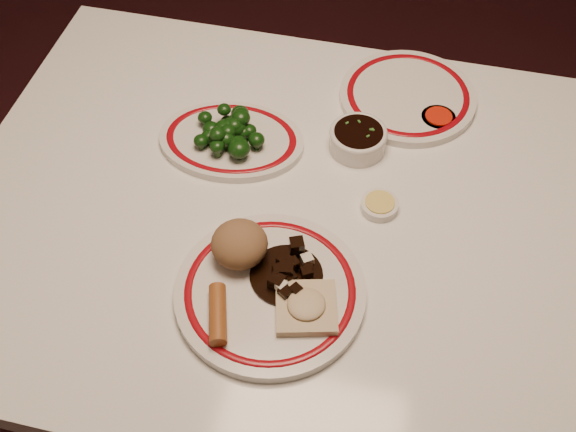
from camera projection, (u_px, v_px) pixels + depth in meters
The scene contains 13 objects.
ground at pixel (301, 399), 1.80m from camera, with size 7.00×7.00×0.00m, color black.
dining_table at pixel (306, 244), 1.28m from camera, with size 1.20×0.90×0.75m.
main_plate at pixel (270, 292), 1.10m from camera, with size 0.34×0.34×0.02m.
rice_mound at pixel (239, 244), 1.11m from camera, with size 0.09×0.09×0.06m, color brown.
spring_roll at pixel (218, 314), 1.05m from camera, with size 0.03×0.03×0.10m, color #965525.
fried_wonton at pixel (306, 307), 1.07m from camera, with size 0.11×0.11×0.03m.
stirfry_heap at pixel (288, 272), 1.10m from camera, with size 0.11×0.11×0.03m.
broccoli_plate at pixel (231, 140), 1.30m from camera, with size 0.28×0.24×0.02m.
broccoli_pile at pixel (231, 130), 1.28m from camera, with size 0.13×0.12×0.05m.
soy_bowl at pixel (358, 140), 1.29m from camera, with size 0.10×0.10×0.04m.
sweet_sour_dish at pixel (438, 119), 1.34m from camera, with size 0.06×0.06×0.02m.
mustard_dish at pixel (379, 205), 1.21m from camera, with size 0.06×0.06×0.02m.
far_plate at pixel (408, 96), 1.37m from camera, with size 0.26×0.26×0.02m.
Camera 1 is at (0.14, -0.74, 1.70)m, focal length 45.00 mm.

